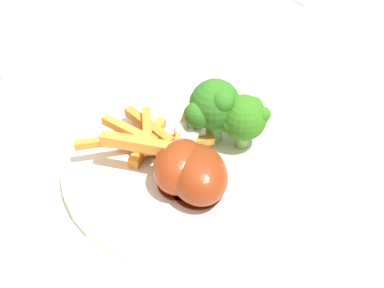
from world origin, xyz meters
name	(u,v)px	position (x,y,z in m)	size (l,w,h in m)	color
dining_table	(153,208)	(0.00, 0.00, 0.62)	(1.25, 0.85, 0.70)	silver
dinner_plate	(192,162)	(0.02, 0.05, 0.71)	(0.28, 0.28, 0.01)	white
broccoli_floret_front	(213,106)	(-0.01, 0.07, 0.76)	(0.06, 0.06, 0.07)	#73B456
broccoli_floret_middle	(242,116)	(0.00, 0.10, 0.75)	(0.05, 0.05, 0.06)	#82B658
carrot_fries_pile	(148,139)	(0.01, 0.00, 0.73)	(0.11, 0.15, 0.04)	orange
chicken_drumstick_near	(197,172)	(0.07, 0.05, 0.74)	(0.13, 0.07, 0.05)	#5A1B0A
chicken_drumstick_far	(182,164)	(0.06, 0.04, 0.74)	(0.13, 0.07, 0.05)	#621C0A
water_glass	(15,38)	(-0.18, -0.19, 0.76)	(0.07, 0.07, 0.10)	silver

